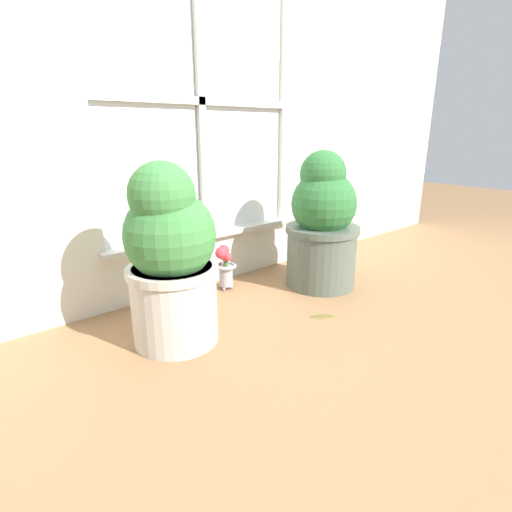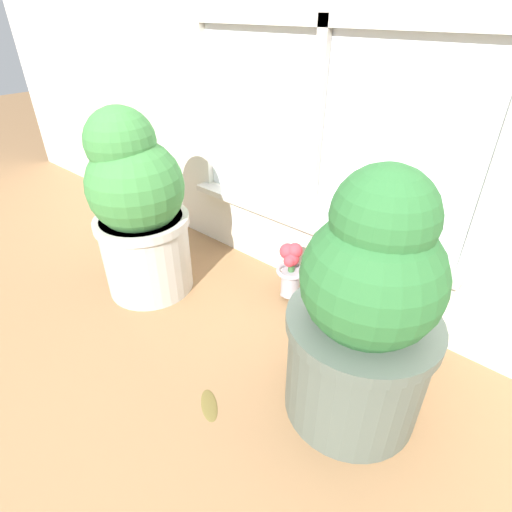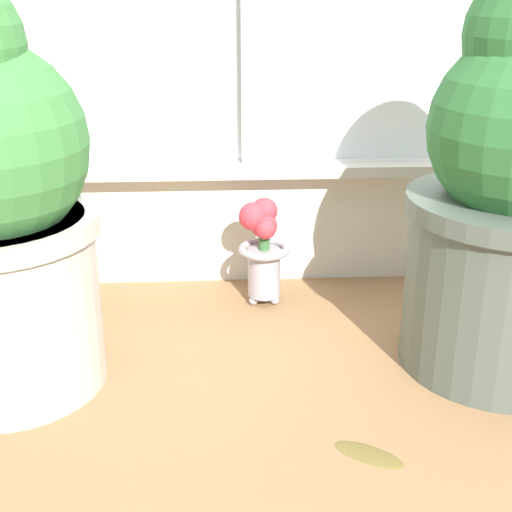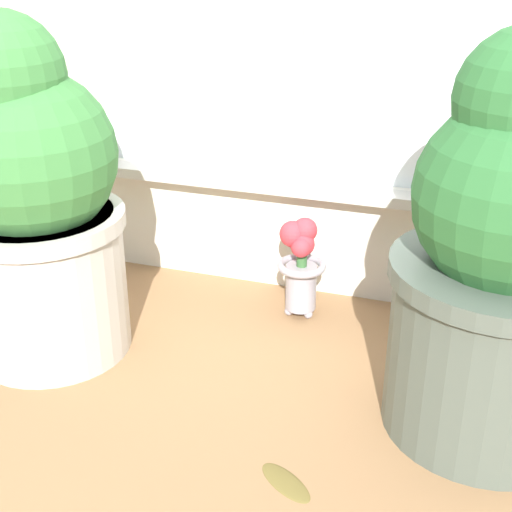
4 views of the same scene
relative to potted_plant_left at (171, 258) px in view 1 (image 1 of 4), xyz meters
The scene contains 6 objects.
ground_plane 0.60m from the potted_plant_left, 28.45° to the right, with size 10.00×10.00×0.00m, color olive.
wall_with_window 1.12m from the potted_plant_left, 45.38° to the left, with size 4.40×0.10×2.50m.
potted_plant_left is the anchor object (origin of this frame).
potted_plant_right 0.87m from the potted_plant_left, ahead, with size 0.37×0.37×0.69m.
flower_vase 0.58m from the potted_plant_left, 33.07° to the left, with size 0.11×0.11×0.23m.
fallen_leaf 0.71m from the potted_plant_left, 22.31° to the right, with size 0.12×0.10×0.01m.
Camera 1 is at (-1.10, -1.01, 0.78)m, focal length 28.00 mm.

